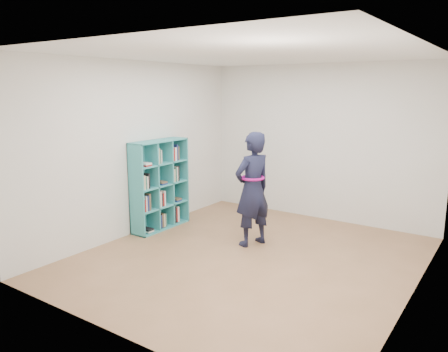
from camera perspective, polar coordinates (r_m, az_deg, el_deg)
The scene contains 9 objects.
floor at distance 5.87m, azimuth 3.33°, elevation -10.61°, with size 4.50×4.50×0.00m, color brown.
ceiling at distance 5.46m, azimuth 3.65°, elevation 15.62°, with size 4.50×4.50×0.00m, color white.
wall_left at distance 6.75m, azimuth -11.27°, elevation 3.53°, with size 0.02×4.50×2.60m, color silver.
wall_right at distance 4.82m, azimuth 24.33°, elevation -0.31°, with size 0.02×4.50×2.60m, color silver.
wall_back at distance 7.52m, azimuth 12.35°, elevation 4.27°, with size 4.00×0.02×2.60m, color silver.
wall_front at distance 3.80m, azimuth -14.25°, elevation -2.56°, with size 4.00×0.02×2.60m, color silver.
bookshelf at distance 6.97m, azimuth -8.53°, elevation -1.20°, with size 0.31×1.06×1.41m.
person at distance 6.12m, azimuth 3.74°, elevation -1.73°, with size 0.56×0.69×1.62m.
smartphone at distance 6.25m, azimuth 3.38°, elevation -0.45°, with size 0.01×0.09×0.13m.
Camera 1 is at (2.79, -4.67, 2.19)m, focal length 35.00 mm.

